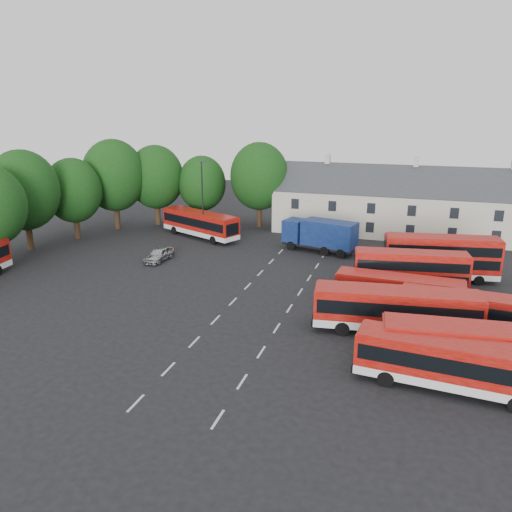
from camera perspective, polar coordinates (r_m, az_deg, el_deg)
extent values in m
plane|color=black|center=(41.32, -3.62, -6.22)|extent=(140.00, 140.00, 0.00)
cube|color=beige|center=(30.21, -13.59, -16.03)|extent=(0.15, 1.80, 0.01)
cube|color=beige|center=(33.16, -9.99, -12.60)|extent=(0.15, 1.80, 0.01)
cube|color=beige|center=(36.32, -7.07, -9.72)|extent=(0.15, 1.80, 0.01)
cube|color=beige|center=(39.62, -4.66, -7.28)|extent=(0.15, 1.80, 0.01)
cube|color=beige|center=(43.04, -2.66, -5.22)|extent=(0.15, 1.80, 0.01)
cube|color=beige|center=(46.56, -0.96, -3.46)|extent=(0.15, 1.80, 0.01)
cube|color=beige|center=(50.15, 0.49, -1.94)|extent=(0.15, 1.80, 0.01)
cube|color=beige|center=(53.79, 1.75, -0.63)|extent=(0.15, 1.80, 0.01)
cube|color=beige|center=(57.49, 2.84, 0.51)|extent=(0.15, 1.80, 0.01)
cube|color=beige|center=(28.26, -4.39, -18.11)|extent=(0.15, 1.80, 0.01)
cube|color=beige|center=(31.39, -1.60, -14.15)|extent=(0.15, 1.80, 0.01)
cube|color=beige|center=(34.71, 0.61, -10.91)|extent=(0.15, 1.80, 0.01)
cube|color=beige|center=(38.15, 2.38, -8.23)|extent=(0.15, 1.80, 0.01)
cube|color=beige|center=(41.69, 3.84, -6.00)|extent=(0.15, 1.80, 0.01)
cube|color=beige|center=(45.31, 5.06, -4.11)|extent=(0.15, 1.80, 0.01)
cube|color=beige|center=(48.99, 6.10, -2.50)|extent=(0.15, 1.80, 0.01)
cube|color=beige|center=(52.72, 6.98, -1.12)|extent=(0.15, 1.80, 0.01)
cube|color=beige|center=(56.48, 7.75, 0.07)|extent=(0.15, 1.80, 0.01)
cylinder|color=black|center=(63.37, -24.50, 2.50)|extent=(0.70, 0.70, 4.20)
ellipsoid|color=black|center=(62.47, -25.05, 6.82)|extent=(7.92, 7.92, 9.11)
cylinder|color=black|center=(66.63, -19.81, 3.44)|extent=(0.70, 0.70, 3.67)
ellipsoid|color=black|center=(65.85, -20.17, 7.04)|extent=(6.93, 6.93, 7.97)
cylinder|color=black|center=(70.19, -15.61, 4.75)|extent=(0.70, 0.70, 4.38)
ellipsoid|color=black|center=(69.36, -15.94, 8.85)|extent=(8.25, 8.25, 9.49)
cylinder|color=black|center=(71.55, -11.16, 5.13)|extent=(0.70, 0.70, 4.02)
ellipsoid|color=black|center=(70.77, -11.38, 8.84)|extent=(7.59, 7.59, 8.73)
cylinder|color=black|center=(70.75, -6.09, 5.01)|extent=(0.70, 0.70, 3.50)
ellipsoid|color=black|center=(70.03, -6.19, 8.26)|extent=(6.60, 6.60, 7.59)
cylinder|color=black|center=(68.85, 0.38, 5.07)|extent=(0.70, 0.70, 4.20)
ellipsoid|color=black|center=(68.02, 0.39, 9.09)|extent=(7.92, 7.92, 9.11)
cube|color=beige|center=(66.74, 17.33, 4.50)|extent=(35.00, 7.00, 5.50)
cube|color=#2D3035|center=(66.24, 17.54, 6.82)|extent=(35.70, 7.13, 7.13)
cube|color=beige|center=(66.62, 8.21, 10.92)|extent=(0.60, 0.90, 1.20)
cube|color=beige|center=(65.72, 17.85, 10.22)|extent=(0.60, 0.90, 1.20)
cube|color=silver|center=(32.38, 21.28, -12.81)|extent=(11.19, 3.49, 0.55)
cube|color=#9A1109|center=(31.80, 21.52, -10.84)|extent=(11.19, 3.49, 1.95)
cube|color=black|center=(31.78, 21.53, -10.76)|extent=(10.76, 3.51, 0.95)
cube|color=#9A1109|center=(31.36, 21.73, -9.17)|extent=(10.96, 3.37, 0.12)
cylinder|color=black|center=(31.67, 14.62, -13.41)|extent=(1.02, 0.37, 1.00)
cube|color=silver|center=(34.48, 23.79, -11.16)|extent=(11.73, 3.70, 0.58)
cube|color=#9A1109|center=(33.91, 24.06, -9.20)|extent=(11.73, 3.70, 2.04)
cube|color=black|center=(33.89, 24.07, -9.12)|extent=(11.27, 3.72, 1.00)
cube|color=#9A1109|center=(33.48, 24.28, -7.54)|extent=(11.49, 3.58, 0.13)
cylinder|color=black|center=(32.96, 17.70, -12.37)|extent=(1.07, 0.39, 1.05)
cube|color=silver|center=(38.50, 15.57, -7.28)|extent=(12.10, 4.12, 0.59)
cube|color=#9A1109|center=(37.98, 15.73, -5.43)|extent=(12.10, 4.12, 2.10)
cube|color=black|center=(37.96, 15.74, -5.35)|extent=(11.63, 4.13, 1.02)
cube|color=#9A1109|center=(37.59, 15.86, -3.87)|extent=(11.85, 3.98, 0.13)
cylinder|color=black|center=(37.31, 9.82, -8.18)|extent=(1.11, 0.43, 1.08)
cylinder|color=black|center=(40.27, 20.82, -7.16)|extent=(1.11, 0.43, 1.08)
cube|color=silver|center=(40.86, 23.08, -6.82)|extent=(10.21, 3.16, 0.50)
cube|color=#9A1109|center=(40.44, 23.27, -5.33)|extent=(10.21, 3.16, 1.78)
cube|color=black|center=(40.42, 23.27, -5.27)|extent=(9.82, 3.18, 0.87)
cube|color=#9A1109|center=(40.11, 23.42, -4.09)|extent=(10.00, 3.05, 0.11)
cylinder|color=black|center=(40.01, 18.41, -7.19)|extent=(0.93, 0.34, 0.91)
cube|color=silver|center=(42.77, 15.89, -5.00)|extent=(10.28, 2.91, 0.51)
cube|color=#9A1109|center=(42.37, 16.02, -3.55)|extent=(10.28, 2.91, 1.80)
cube|color=black|center=(42.35, 16.02, -3.50)|extent=(9.88, 2.94, 0.88)
cube|color=#9A1109|center=(42.06, 16.12, -2.34)|extent=(10.07, 2.81, 0.11)
cylinder|color=black|center=(42.24, 11.32, -5.32)|extent=(0.94, 0.31, 0.92)
cylinder|color=black|center=(43.75, 20.25, -5.29)|extent=(0.94, 0.31, 0.92)
cube|color=silver|center=(46.34, 17.06, -3.44)|extent=(9.91, 3.58, 0.48)
cube|color=#9A1109|center=(45.80, 17.24, -1.43)|extent=(9.91, 3.58, 2.95)
cube|color=black|center=(45.97, 17.18, -2.10)|extent=(9.53, 3.58, 0.84)
cube|color=#9A1109|center=(45.36, 17.41, 0.40)|extent=(9.70, 3.47, 0.11)
cylinder|color=black|center=(45.15, 13.29, -4.01)|extent=(0.91, 0.37, 0.88)
cylinder|color=black|center=(47.89, 20.57, -3.44)|extent=(0.91, 0.37, 0.88)
cube|color=black|center=(45.63, 17.30, -0.74)|extent=(9.53, 3.58, 0.84)
cube|color=silver|center=(51.15, 20.20, -1.77)|extent=(10.76, 4.05, 0.53)
cube|color=#9A1109|center=(50.62, 20.41, 0.23)|extent=(10.76, 4.05, 3.20)
cube|color=black|center=(50.79, 20.34, -0.44)|extent=(10.36, 4.04, 0.91)
cube|color=#9A1109|center=(50.20, 20.60, 2.03)|extent=(10.54, 3.92, 0.11)
cylinder|color=black|center=(49.61, 16.61, -2.31)|extent=(0.99, 0.42, 0.96)
cylinder|color=black|center=(53.04, 23.51, -1.80)|extent=(0.99, 0.42, 0.96)
cube|color=black|center=(50.46, 20.49, 0.91)|extent=(10.36, 4.04, 0.91)
cube|color=silver|center=(63.87, -6.38, 2.85)|extent=(11.61, 7.22, 0.58)
cube|color=#9A1109|center=(63.56, -6.42, 4.00)|extent=(11.61, 7.22, 2.05)
cube|color=black|center=(63.55, -6.42, 4.04)|extent=(11.22, 7.09, 1.00)
cube|color=#9A1109|center=(63.33, -6.45, 4.95)|extent=(11.36, 7.03, 0.13)
cylinder|color=black|center=(65.97, -9.28, 2.92)|extent=(1.08, 0.71, 1.05)
cylinder|color=black|center=(62.08, -3.28, 2.24)|extent=(1.08, 0.71, 1.05)
cube|color=black|center=(57.77, 7.20, 1.18)|extent=(8.76, 4.31, 0.32)
cube|color=navy|center=(58.76, 4.45, 2.97)|extent=(2.71, 3.09, 2.54)
cube|color=black|center=(59.13, 3.59, 3.46)|extent=(0.67, 2.20, 1.27)
cube|color=navy|center=(56.88, 8.37, 2.54)|extent=(6.50, 4.08, 2.86)
cylinder|color=black|center=(58.04, 4.04, 1.19)|extent=(1.10, 0.55, 1.06)
cylinder|color=black|center=(57.66, 10.59, 0.83)|extent=(1.10, 0.55, 1.06)
imported|color=#A6A9AE|center=(54.82, -10.99, 0.19)|extent=(1.99, 4.39, 1.46)
cylinder|color=black|center=(61.90, -6.12, 6.23)|extent=(0.17, 0.17, 9.70)
cube|color=black|center=(61.17, -5.99, 10.70)|extent=(0.63, 0.42, 0.17)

